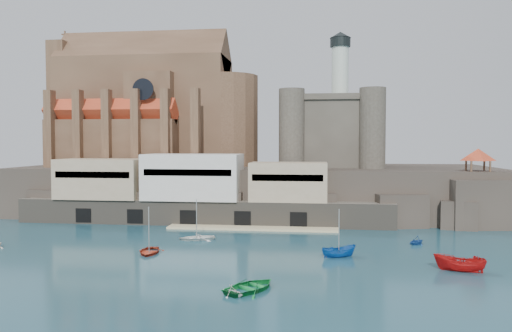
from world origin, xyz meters
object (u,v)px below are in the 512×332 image
object	(u,v)px
castle_keep	(331,128)
boat_2	(339,257)
church	(153,112)
boat_0	(149,253)
boat_1	(232,296)
pavilion	(478,156)

from	to	relation	value
castle_keep	boat_2	distance (m)	46.64
church	castle_keep	world-z (taller)	church
boat_2	boat_0	bearing A→B (deg)	69.77
church	boat_1	xyz separation A→B (m)	(29.19, -61.98, -22.13)
castle_keep	boat_1	xyz separation A→B (m)	(-11.02, -61.21, -18.31)
pavilion	boat_2	size ratio (longest dim) A/B	1.32
castle_keep	pavilion	size ratio (longest dim) A/B	4.58
castle_keep	boat_2	world-z (taller)	castle_keep
church	castle_keep	distance (m)	40.39
church	boat_0	distance (m)	51.93
castle_keep	pavilion	xyz separation A→B (m)	(25.92, -15.08, -5.59)
pavilion	boat_0	size ratio (longest dim) A/B	1.17
boat_2	church	bearing A→B (deg)	20.28
pavilion	boat_2	xyz separation A→B (m)	(-25.81, -27.81, -12.73)
castle_keep	boat_1	world-z (taller)	castle_keep
boat_1	pavilion	bearing A→B (deg)	-4.23
boat_1	boat_2	size ratio (longest dim) A/B	0.56
castle_keep	boat_2	bearing A→B (deg)	-89.84
boat_1	boat_0	bearing A→B (deg)	74.56
boat_0	boat_2	xyz separation A→B (m)	(25.73, 0.99, 0.00)
church	castle_keep	xyz separation A→B (m)	(40.21, -0.78, -3.81)
pavilion	boat_1	size ratio (longest dim) A/B	2.34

